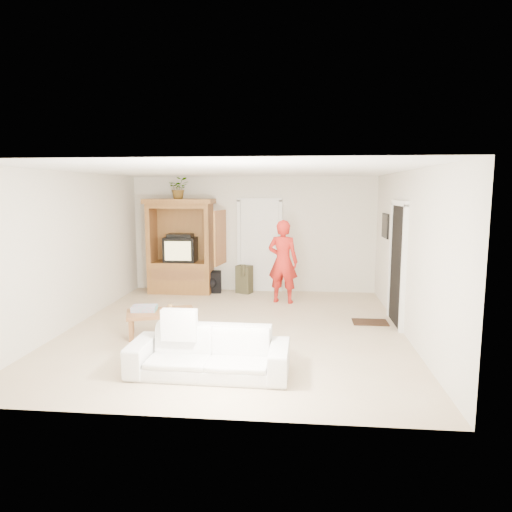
{
  "coord_description": "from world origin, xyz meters",
  "views": [
    {
      "loc": [
        1.06,
        -7.26,
        2.29
      ],
      "look_at": [
        0.3,
        0.6,
        1.15
      ],
      "focal_mm": 32.0,
      "sensor_mm": 36.0,
      "label": 1
    }
  ],
  "objects_px": {
    "armoire": "(182,252)",
    "sofa": "(209,352)",
    "man": "(283,262)",
    "coffee_table": "(161,314)"
  },
  "relations": [
    {
      "from": "man",
      "to": "coffee_table",
      "type": "relative_size",
      "value": 1.45
    },
    {
      "from": "man",
      "to": "coffee_table",
      "type": "height_order",
      "value": "man"
    },
    {
      "from": "armoire",
      "to": "sofa",
      "type": "xyz_separation_m",
      "value": [
        1.52,
        -4.54,
        -0.62
      ]
    },
    {
      "from": "man",
      "to": "sofa",
      "type": "height_order",
      "value": "man"
    },
    {
      "from": "armoire",
      "to": "man",
      "type": "distance_m",
      "value": 2.41
    },
    {
      "from": "coffee_table",
      "to": "armoire",
      "type": "bearing_deg",
      "value": 78.63
    },
    {
      "from": "man",
      "to": "sofa",
      "type": "bearing_deg",
      "value": 91.5
    },
    {
      "from": "armoire",
      "to": "sofa",
      "type": "height_order",
      "value": "armoire"
    },
    {
      "from": "man",
      "to": "sofa",
      "type": "xyz_separation_m",
      "value": [
        -0.77,
        -3.8,
        -0.56
      ]
    },
    {
      "from": "man",
      "to": "coffee_table",
      "type": "bearing_deg",
      "value": 64.56
    }
  ]
}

